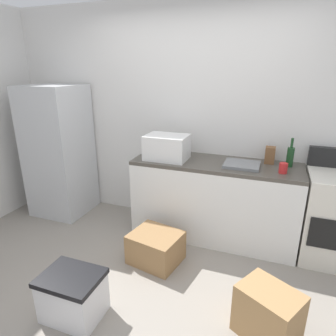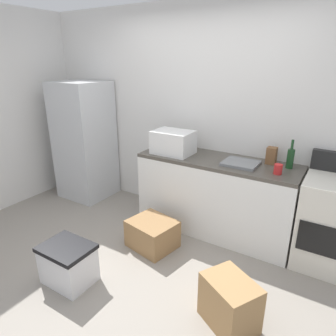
# 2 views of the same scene
# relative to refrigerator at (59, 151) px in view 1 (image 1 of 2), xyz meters

# --- Properties ---
(ground_plane) EXTENTS (6.00, 6.00, 0.00)m
(ground_plane) POSITION_rel_refrigerator_xyz_m (1.75, -1.15, -0.84)
(ground_plane) COLOR gray
(wall_back) EXTENTS (5.00, 0.10, 2.60)m
(wall_back) POSITION_rel_refrigerator_xyz_m (1.75, 0.40, 0.46)
(wall_back) COLOR silver
(wall_back) RESTS_ON ground_plane
(kitchen_counter) EXTENTS (1.80, 0.60, 0.90)m
(kitchen_counter) POSITION_rel_refrigerator_xyz_m (2.05, 0.05, -0.39)
(kitchen_counter) COLOR white
(kitchen_counter) RESTS_ON ground_plane
(refrigerator) EXTENTS (0.68, 0.66, 1.67)m
(refrigerator) POSITION_rel_refrigerator_xyz_m (0.00, 0.00, 0.00)
(refrigerator) COLOR silver
(refrigerator) RESTS_ON ground_plane
(stove_oven) EXTENTS (0.60, 0.61, 1.10)m
(stove_oven) POSITION_rel_refrigerator_xyz_m (3.27, 0.06, -0.37)
(stove_oven) COLOR silver
(stove_oven) RESTS_ON ground_plane
(microwave) EXTENTS (0.46, 0.34, 0.27)m
(microwave) POSITION_rel_refrigerator_xyz_m (1.51, -0.02, 0.20)
(microwave) COLOR white
(microwave) RESTS_ON kitchen_counter
(sink_basin) EXTENTS (0.36, 0.32, 0.03)m
(sink_basin) POSITION_rel_refrigerator_xyz_m (2.33, 0.02, 0.08)
(sink_basin) COLOR slate
(sink_basin) RESTS_ON kitchen_counter
(wine_bottle) EXTENTS (0.07, 0.07, 0.30)m
(wine_bottle) POSITION_rel_refrigerator_xyz_m (2.79, 0.17, 0.17)
(wine_bottle) COLOR #193F1E
(wine_bottle) RESTS_ON kitchen_counter
(coffee_mug) EXTENTS (0.08, 0.08, 0.10)m
(coffee_mug) POSITION_rel_refrigerator_xyz_m (2.73, -0.06, 0.11)
(coffee_mug) COLOR red
(coffee_mug) RESTS_ON kitchen_counter
(knife_block) EXTENTS (0.10, 0.10, 0.18)m
(knife_block) POSITION_rel_refrigerator_xyz_m (2.59, 0.21, 0.15)
(knife_block) COLOR brown
(knife_block) RESTS_ON kitchen_counter
(cardboard_box_large) EXTENTS (0.51, 0.47, 0.40)m
(cardboard_box_large) POSITION_rel_refrigerator_xyz_m (2.71, -1.17, -0.64)
(cardboard_box_large) COLOR #A37A4C
(cardboard_box_large) RESTS_ON ground_plane
(cardboard_box_small) EXTENTS (0.55, 0.49, 0.31)m
(cardboard_box_small) POSITION_rel_refrigerator_xyz_m (1.61, -0.63, -0.68)
(cardboard_box_small) COLOR olive
(cardboard_box_small) RESTS_ON ground_plane
(storage_bin) EXTENTS (0.46, 0.36, 0.38)m
(storage_bin) POSITION_rel_refrigerator_xyz_m (1.27, -1.49, -0.64)
(storage_bin) COLOR silver
(storage_bin) RESTS_ON ground_plane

